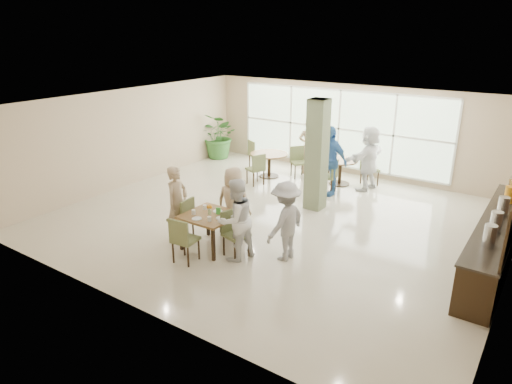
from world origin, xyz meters
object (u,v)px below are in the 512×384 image
Objects in this scene: round_table_left at (269,158)px; adult_standing at (309,147)px; teen_right at (236,220)px; adult_a at (329,161)px; teen_left at (177,203)px; teen_far at (234,202)px; round_table_right at (340,166)px; teen_standing at (286,221)px; potted_plant at (220,136)px; adult_b at (369,158)px; buffet_counter at (497,238)px; main_table at (210,218)px.

round_table_left is 1.31m from adult_standing.
adult_a is at bearing -163.50° from teen_right.
teen_left is 1.22m from teen_far.
teen_standing reaches higher than round_table_right.
adult_a is (4.82, -1.25, 0.15)m from potted_plant.
teen_standing is at bearing 137.94° from teen_right.
round_table_right is 0.91m from adult_b.
adult_b reaches higher than teen_far.
adult_a is (0.52, 3.67, 0.17)m from teen_far.
adult_standing is (0.08, 5.83, 0.05)m from teen_left.
round_table_right is 0.63× the size of teen_far.
teen_left is (3.39, -5.71, 0.01)m from potted_plant.
teen_left is 2.47m from teen_standing.
teen_right is 0.96× the size of adult_standing.
buffet_counter is (4.57, -2.81, 0.00)m from round_table_right.
adult_standing is at bearing -95.26° from teen_far.
potted_plant is 6.64m from teen_left.
adult_a reaches higher than main_table.
teen_far is at bearing -4.76° from adult_b.
round_table_left is 4.42m from teen_far.
adult_a reaches higher than teen_far.
main_table and round_table_left have the same top height.
potted_plant is 0.93× the size of adult_standing.
teen_left is at bearing -156.14° from buffet_counter.
adult_standing is (3.47, 0.12, 0.06)m from potted_plant.
main_table is 0.63× the size of potted_plant.
buffet_counter is at bearing -31.58° from round_table_right.
teen_far is at bearing 86.07° from main_table.
round_table_right is 0.54× the size of adult_b.
teen_far is 0.82× the size of adult_a.
main_table is 0.56× the size of adult_b.
potted_plant is at bearing -127.35° from teen_standing.
potted_plant is 1.02× the size of teen_far.
teen_right is at bearing 114.58° from teen_far.
teen_left is 0.85× the size of adult_a.
adult_a is (2.21, -0.41, 0.38)m from round_table_left.
adult_a is at bearing 157.75° from buffet_counter.
round_table_left is 1.15× the size of round_table_right.
buffet_counter is 2.44× the size of adult_a.
round_table_right is 5.48m from teen_right.
adult_b is at bearing -172.91° from teen_standing.
main_table is 0.88m from teen_left.
round_table_left is at bearing 161.42° from buffet_counter.
teen_right reaches higher than round_table_right.
main_table is 5.10m from round_table_left.
adult_standing is at bearing 151.26° from buffet_counter.
potted_plant is at bearing 126.88° from main_table.
round_table_right is at bearing 14.57° from round_table_left.
round_table_left is at bearing -17.78° from potted_plant.
adult_standing reaches higher than teen_far.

